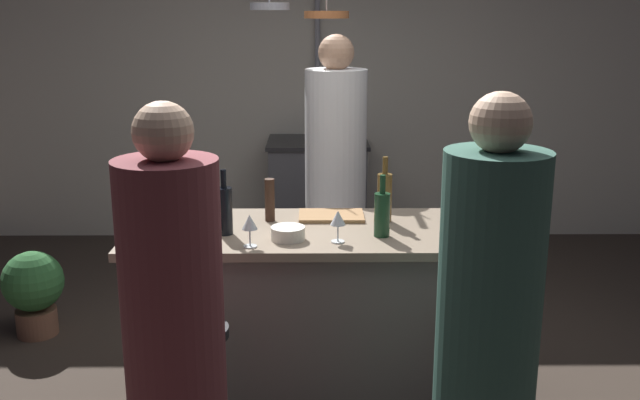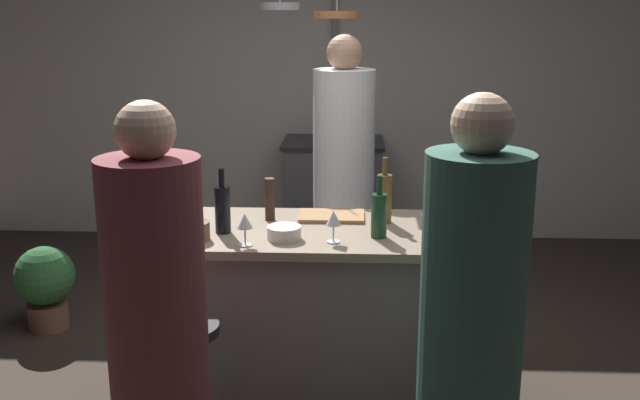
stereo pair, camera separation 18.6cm
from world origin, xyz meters
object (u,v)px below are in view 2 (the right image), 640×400
(cutting_board, at_px, (332,216))
(pepper_mill, at_px, (270,199))
(potted_plant, at_px, (45,282))
(mixing_bowl_wooden, at_px, (193,231))
(chef, at_px, (343,192))
(wine_glass_near_right_guest, at_px, (466,216))
(wine_bottle_green, at_px, (379,214))
(wine_glass_by_chef, at_px, (333,220))
(guest_left, at_px, (159,352))
(guest_right, at_px, (469,355))
(wine_bottle_amber, at_px, (384,197))
(mixing_bowl_ceramic, at_px, (284,233))
(bar_stool_left, at_px, (190,393))
(stove_range, at_px, (333,194))
(bar_stool_right, at_px, (457,400))
(wine_glass_near_left_guest, at_px, (245,223))
(wine_bottle_dark, at_px, (223,208))
(wine_bottle_red, at_px, (132,219))

(cutting_board, distance_m, pepper_mill, 0.32)
(potted_plant, relative_size, mixing_bowl_wooden, 3.48)
(chef, height_order, wine_glass_near_right_guest, chef)
(wine_bottle_green, distance_m, wine_glass_by_chef, 0.22)
(guest_left, distance_m, wine_bottle_green, 1.21)
(guest_right, relative_size, wine_bottle_amber, 5.16)
(wine_bottle_green, xyz_separation_m, mixing_bowl_ceramic, (-0.42, -0.05, -0.08))
(bar_stool_left, height_order, wine_bottle_amber, wine_bottle_amber)
(stove_range, height_order, mixing_bowl_ceramic, mixing_bowl_ceramic)
(cutting_board, bearing_deg, guest_right, -67.22)
(wine_bottle_green, xyz_separation_m, wine_glass_by_chef, (-0.20, -0.09, -0.00))
(wine_glass_by_chef, bearing_deg, bar_stool_right, -38.73)
(wine_glass_near_left_guest, bearing_deg, wine_glass_near_right_guest, 8.80)
(guest_left, height_order, wine_bottle_dark, guest_left)
(wine_bottle_red, bearing_deg, bar_stool_left, -49.64)
(wine_bottle_dark, bearing_deg, chef, 64.61)
(chef, distance_m, wine_bottle_dark, 1.27)
(stove_range, distance_m, potted_plant, 2.39)
(wine_bottle_green, relative_size, wine_bottle_red, 0.98)
(wine_bottle_red, xyz_separation_m, wine_glass_near_right_guest, (1.48, 0.14, -0.01))
(stove_range, bearing_deg, wine_glass_by_chef, -88.36)
(wine_bottle_green, xyz_separation_m, mixing_bowl_wooden, (-0.83, -0.07, -0.07))
(bar_stool_left, xyz_separation_m, pepper_mill, (0.25, 0.75, 0.63))
(bar_stool_right, relative_size, guest_right, 0.41)
(wine_bottle_amber, distance_m, mixing_bowl_ceramic, 0.55)
(stove_range, height_order, mixing_bowl_wooden, mixing_bowl_wooden)
(cutting_board, bearing_deg, wine_glass_near_left_guest, -128.26)
(guest_right, distance_m, wine_glass_near_right_guest, 0.92)
(wine_bottle_amber, bearing_deg, wine_bottle_red, -161.37)
(guest_right, height_order, wine_glass_by_chef, guest_right)
(stove_range, distance_m, guest_left, 3.51)
(bar_stool_left, relative_size, wine_glass_near_right_guest, 4.66)
(guest_right, height_order, potted_plant, guest_right)
(mixing_bowl_ceramic, bearing_deg, pepper_mill, 107.96)
(wine_glass_near_left_guest, relative_size, mixing_bowl_wooden, 0.98)
(bar_stool_left, xyz_separation_m, guest_left, (-0.01, -0.39, 0.38))
(guest_right, bearing_deg, wine_bottle_red, 151.17)
(potted_plant, relative_size, wine_glass_by_chef, 3.56)
(chef, xyz_separation_m, wine_bottle_green, (0.18, -1.17, 0.19))
(wine_glass_near_right_guest, distance_m, mixing_bowl_wooden, 1.23)
(bar_stool_right, distance_m, mixing_bowl_ceramic, 1.02)
(chef, bearing_deg, wine_bottle_amber, -77.36)
(wine_bottle_red, xyz_separation_m, mixing_bowl_ceramic, (0.66, 0.09, -0.08))
(bar_stool_right, distance_m, bar_stool_left, 1.09)
(wine_glass_by_chef, bearing_deg, wine_glass_near_left_guest, -170.54)
(stove_range, height_order, wine_glass_by_chef, wine_glass_by_chef)
(bar_stool_right, xyz_separation_m, mixing_bowl_wooden, (-1.14, 0.43, 0.57))
(potted_plant, height_order, wine_bottle_dark, wine_bottle_dark)
(mixing_bowl_wooden, bearing_deg, wine_bottle_amber, 20.01)
(guest_right, xyz_separation_m, pepper_mill, (-0.80, 1.14, 0.24))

